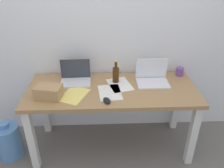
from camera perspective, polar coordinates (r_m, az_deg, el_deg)
name	(u,v)px	position (r m, az deg, el deg)	size (l,w,h in m)	color
ground_plane	(112,144)	(2.72, 0.00, -14.79)	(8.00, 8.00, 0.00)	slate
back_wall	(110,22)	(2.43, -0.40, 15.18)	(5.20, 0.08, 2.60)	white
desk	(112,97)	(2.32, 0.00, -3.36)	(1.68, 0.69, 0.75)	#A37A4C
laptop_left	(76,77)	(2.39, -9.10, 1.62)	(0.31, 0.22, 0.23)	silver
laptop_right	(152,78)	(2.39, 10.02, 1.47)	(0.32, 0.24, 0.23)	silver
beer_bottle	(116,74)	(2.34, 0.96, 2.47)	(0.07, 0.07, 0.24)	#47280F
computer_mouse	(107,100)	(2.05, -1.30, -4.13)	(0.06, 0.10, 0.03)	black
cardboard_box	(49,92)	(2.17, -15.57, -1.90)	(0.24, 0.16, 0.12)	tan
coffee_mug	(180,72)	(2.60, 16.57, 3.00)	(0.08, 0.08, 0.10)	#724799
paper_sheet_near_back	(120,85)	(2.33, 1.93, -0.13)	(0.21, 0.30, 0.00)	white
paper_sheet_front_left	(74,95)	(2.19, -9.47, -2.72)	(0.21, 0.30, 0.00)	#F4E06B
paper_sheet_center	(110,92)	(2.20, -0.53, -2.09)	(0.21, 0.30, 0.00)	white
water_cooler_jug	(9,141)	(2.72, -24.44, -12.77)	(0.26, 0.26, 0.42)	#598CC6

